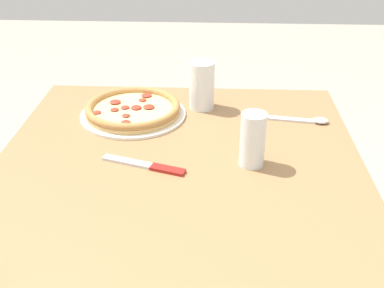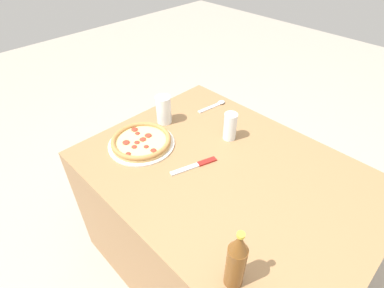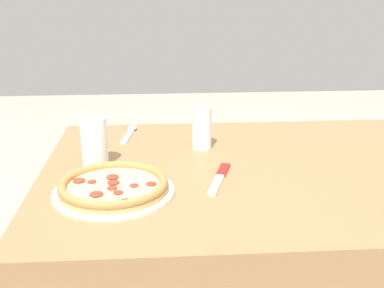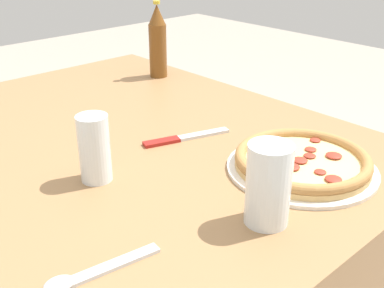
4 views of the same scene
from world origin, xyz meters
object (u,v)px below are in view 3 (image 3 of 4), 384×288
(pizza_salami, at_px, (113,187))
(spoon, at_px, (130,132))
(glass_orange_juice, at_px, (94,144))
(knife, at_px, (220,177))
(glass_red_wine, at_px, (202,130))

(pizza_salami, relative_size, spoon, 1.68)
(glass_orange_juice, relative_size, knife, 0.68)
(pizza_salami, xyz_separation_m, spoon, (-0.02, -0.50, -0.01))
(glass_red_wine, bearing_deg, spoon, -36.06)
(glass_orange_juice, height_order, spoon, glass_orange_juice)
(glass_red_wine, xyz_separation_m, glass_orange_juice, (0.32, 0.13, 0.00))
(glass_orange_juice, distance_m, knife, 0.37)
(spoon, bearing_deg, glass_red_wine, 143.94)
(glass_orange_juice, relative_size, spoon, 0.79)
(pizza_salami, height_order, knife, pizza_salami)
(pizza_salami, bearing_deg, knife, -164.50)
(glass_red_wine, distance_m, knife, 0.26)
(pizza_salami, xyz_separation_m, glass_orange_juice, (0.07, -0.20, 0.05))
(pizza_salami, distance_m, knife, 0.29)
(glass_red_wine, xyz_separation_m, spoon, (0.23, -0.17, -0.05))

